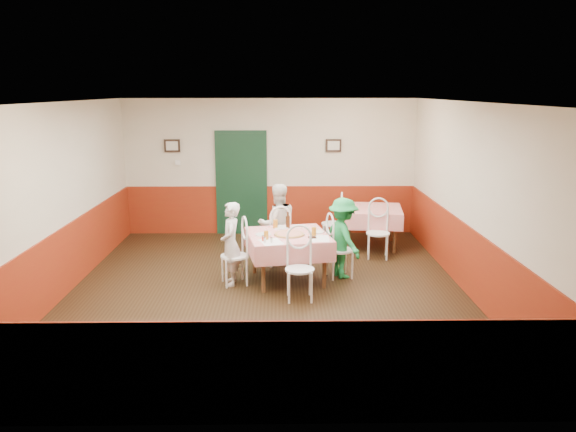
{
  "coord_description": "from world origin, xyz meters",
  "views": [
    {
      "loc": [
        0.19,
        -8.06,
        2.97
      ],
      "look_at": [
        0.32,
        0.44,
        1.05
      ],
      "focal_mm": 35.0,
      "sensor_mm": 36.0,
      "label": 1
    }
  ],
  "objects_px": {
    "chair_right": "(340,250)",
    "chair_second_b": "(378,233)",
    "main_table": "(288,258)",
    "glass_b": "(314,232)",
    "chair_second_a": "(332,224)",
    "beer_bottle": "(288,221)",
    "chair_near": "(300,270)",
    "pizza": "(289,234)",
    "diner_far": "(278,224)",
    "glass_c": "(275,224)",
    "wallet": "(312,237)",
    "second_table": "(371,227)",
    "chair_left": "(234,256)",
    "diner_right": "(343,238)",
    "chair_far": "(278,239)",
    "glass_a": "(266,235)",
    "diner_left": "(231,244)"
  },
  "relations": [
    {
      "from": "chair_left",
      "to": "diner_far",
      "type": "xyz_separation_m",
      "value": [
        0.67,
        1.04,
        0.25
      ]
    },
    {
      "from": "beer_bottle",
      "to": "pizza",
      "type": "bearing_deg",
      "value": -88.06
    },
    {
      "from": "main_table",
      "to": "glass_c",
      "type": "height_order",
      "value": "glass_c"
    },
    {
      "from": "glass_c",
      "to": "second_table",
      "type": "bearing_deg",
      "value": 40.81
    },
    {
      "from": "glass_c",
      "to": "pizza",
      "type": "bearing_deg",
      "value": -63.77
    },
    {
      "from": "glass_a",
      "to": "glass_c",
      "type": "bearing_deg",
      "value": 79.08
    },
    {
      "from": "chair_near",
      "to": "chair_second_b",
      "type": "height_order",
      "value": "same"
    },
    {
      "from": "main_table",
      "to": "diner_right",
      "type": "bearing_deg",
      "value": 10.56
    },
    {
      "from": "second_table",
      "to": "chair_second_a",
      "type": "xyz_separation_m",
      "value": [
        -0.75,
        0.0,
        0.08
      ]
    },
    {
      "from": "diner_left",
      "to": "second_table",
      "type": "bearing_deg",
      "value": 126.79
    },
    {
      "from": "chair_near",
      "to": "beer_bottle",
      "type": "xyz_separation_m",
      "value": [
        -0.15,
        1.23,
        0.43
      ]
    },
    {
      "from": "chair_second_b",
      "to": "diner_left",
      "type": "height_order",
      "value": "diner_left"
    },
    {
      "from": "chair_second_a",
      "to": "beer_bottle",
      "type": "height_order",
      "value": "beer_bottle"
    },
    {
      "from": "diner_far",
      "to": "glass_c",
      "type": "bearing_deg",
      "value": 69.89
    },
    {
      "from": "main_table",
      "to": "chair_far",
      "type": "distance_m",
      "value": 0.85
    },
    {
      "from": "chair_second_a",
      "to": "pizza",
      "type": "xyz_separation_m",
      "value": [
        -0.86,
        -2.03,
        0.33
      ]
    },
    {
      "from": "chair_far",
      "to": "glass_a",
      "type": "relative_size",
      "value": 6.98
    },
    {
      "from": "beer_bottle",
      "to": "chair_left",
      "type": "bearing_deg",
      "value": -146.91
    },
    {
      "from": "chair_far",
      "to": "diner_far",
      "type": "relative_size",
      "value": 0.64
    },
    {
      "from": "glass_b",
      "to": "wallet",
      "type": "xyz_separation_m",
      "value": [
        -0.03,
        -0.13,
        -0.06
      ]
    },
    {
      "from": "chair_second_b",
      "to": "wallet",
      "type": "bearing_deg",
      "value": -123.25
    },
    {
      "from": "chair_far",
      "to": "chair_second_b",
      "type": "height_order",
      "value": "same"
    },
    {
      "from": "main_table",
      "to": "pizza",
      "type": "xyz_separation_m",
      "value": [
        0.02,
        -0.07,
        0.4
      ]
    },
    {
      "from": "glass_b",
      "to": "beer_bottle",
      "type": "relative_size",
      "value": 0.55
    },
    {
      "from": "chair_near",
      "to": "chair_second_a",
      "type": "xyz_separation_m",
      "value": [
        0.73,
        2.8,
        0.0
      ]
    },
    {
      "from": "glass_c",
      "to": "diner_left",
      "type": "distance_m",
      "value": 0.89
    },
    {
      "from": "diner_left",
      "to": "glass_a",
      "type": "bearing_deg",
      "value": 70.99
    },
    {
      "from": "diner_left",
      "to": "diner_far",
      "type": "bearing_deg",
      "value": 142.17
    },
    {
      "from": "chair_second_a",
      "to": "second_table",
      "type": "bearing_deg",
      "value": 97.72
    },
    {
      "from": "glass_c",
      "to": "beer_bottle",
      "type": "xyz_separation_m",
      "value": [
        0.2,
        0.01,
        0.05
      ]
    },
    {
      "from": "glass_a",
      "to": "chair_left",
      "type": "bearing_deg",
      "value": 161.98
    },
    {
      "from": "chair_far",
      "to": "chair_right",
      "type": "bearing_deg",
      "value": 132.57
    },
    {
      "from": "chair_second_b",
      "to": "pizza",
      "type": "relative_size",
      "value": 1.98
    },
    {
      "from": "chair_far",
      "to": "diner_left",
      "type": "distance_m",
      "value": 1.25
    },
    {
      "from": "main_table",
      "to": "glass_b",
      "type": "height_order",
      "value": "glass_b"
    },
    {
      "from": "main_table",
      "to": "second_table",
      "type": "distance_m",
      "value": 2.55
    },
    {
      "from": "diner_right",
      "to": "chair_far",
      "type": "bearing_deg",
      "value": 32.38
    },
    {
      "from": "chair_left",
      "to": "chair_right",
      "type": "xyz_separation_m",
      "value": [
        1.67,
        0.31,
        0.0
      ]
    },
    {
      "from": "main_table",
      "to": "chair_near",
      "type": "xyz_separation_m",
      "value": [
        0.16,
        -0.84,
        0.08
      ]
    },
    {
      "from": "glass_a",
      "to": "diner_left",
      "type": "xyz_separation_m",
      "value": [
        -0.55,
        0.15,
        -0.17
      ]
    },
    {
      "from": "second_table",
      "to": "chair_second_b",
      "type": "relative_size",
      "value": 1.24
    },
    {
      "from": "main_table",
      "to": "glass_c",
      "type": "distance_m",
      "value": 0.63
    },
    {
      "from": "chair_second_b",
      "to": "wallet",
      "type": "distance_m",
      "value": 1.96
    },
    {
      "from": "glass_c",
      "to": "diner_far",
      "type": "height_order",
      "value": "diner_far"
    },
    {
      "from": "chair_far",
      "to": "beer_bottle",
      "type": "bearing_deg",
      "value": 96.84
    },
    {
      "from": "diner_left",
      "to": "pizza",
      "type": "bearing_deg",
      "value": 92.9
    },
    {
      "from": "pizza",
      "to": "diner_right",
      "type": "height_order",
      "value": "diner_right"
    },
    {
      "from": "chair_left",
      "to": "glass_b",
      "type": "bearing_deg",
      "value": 75.78
    },
    {
      "from": "chair_right",
      "to": "chair_second_b",
      "type": "distance_m",
      "value": 1.32
    },
    {
      "from": "chair_second_a",
      "to": "glass_c",
      "type": "xyz_separation_m",
      "value": [
        -1.08,
        -1.58,
        0.38
      ]
    }
  ]
}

